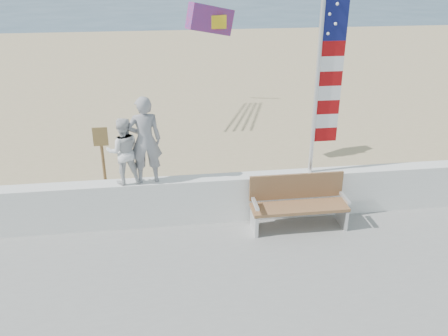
{
  "coord_description": "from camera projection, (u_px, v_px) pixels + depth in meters",
  "views": [
    {
      "loc": [
        -0.87,
        -6.03,
        4.88
      ],
      "look_at": [
        0.2,
        1.8,
        1.35
      ],
      "focal_mm": 38.0,
      "sensor_mm": 36.0,
      "label": 1
    }
  ],
  "objects": [
    {
      "name": "sign",
      "position": [
        102.0,
        153.0,
        10.39
      ],
      "size": [
        0.32,
        0.07,
        1.46
      ],
      "color": "brown",
      "rests_on": "sand"
    },
    {
      "name": "seawall",
      "position": [
        212.0,
        198.0,
        9.11
      ],
      "size": [
        30.0,
        0.35,
        0.9
      ],
      "primitive_type": "cube",
      "color": "white",
      "rests_on": "boardwalk"
    },
    {
      "name": "sand",
      "position": [
        189.0,
        117.0,
        15.68
      ],
      "size": [
        90.0,
        40.0,
        0.08
      ],
      "primitive_type": "cube",
      "color": "tan",
      "rests_on": "ground"
    },
    {
      "name": "adult",
      "position": [
        145.0,
        140.0,
        8.45
      ],
      "size": [
        0.63,
        0.44,
        1.62
      ],
      "primitive_type": "imported",
      "rotation": [
        0.0,
        0.0,
        3.24
      ],
      "color": "gray",
      "rests_on": "seawall"
    },
    {
      "name": "child",
      "position": [
        123.0,
        151.0,
        8.48
      ],
      "size": [
        0.65,
        0.53,
        1.24
      ],
      "primitive_type": "imported",
      "rotation": [
        0.0,
        0.0,
        3.25
      ],
      "color": "silver",
      "rests_on": "seawall"
    },
    {
      "name": "parafoil_kite",
      "position": [
        211.0,
        20.0,
        10.51
      ],
      "size": [
        1.15,
        0.69,
        0.77
      ],
      "color": "red",
      "rests_on": "ground"
    },
    {
      "name": "flag",
      "position": [
        325.0,
        73.0,
        8.39
      ],
      "size": [
        0.5,
        0.08,
        3.5
      ],
      "color": "silver",
      "rests_on": "seawall"
    },
    {
      "name": "ground",
      "position": [
        227.0,
        291.0,
        7.56
      ],
      "size": [
        220.0,
        220.0,
        0.0
      ],
      "primitive_type": "plane",
      "color": "#304A60",
      "rests_on": "ground"
    },
    {
      "name": "bench",
      "position": [
        298.0,
        202.0,
        8.87
      ],
      "size": [
        1.8,
        0.57,
        1.0
      ],
      "color": "#946740",
      "rests_on": "boardwalk"
    }
  ]
}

